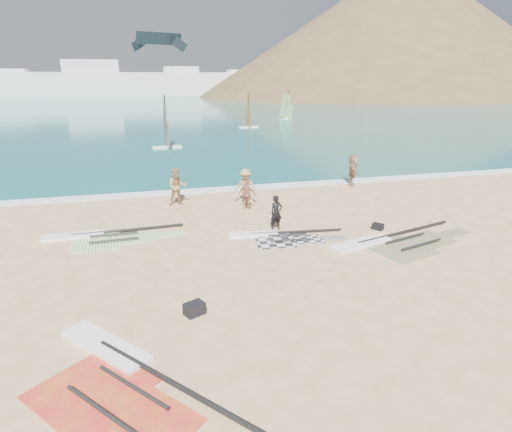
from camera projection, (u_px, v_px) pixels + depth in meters
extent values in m
plane|color=#E1B884|center=(316.00, 278.00, 14.19)|extent=(300.00, 300.00, 0.00)
cube|color=#0C5559|center=(156.00, 98.00, 135.56)|extent=(300.00, 240.00, 0.06)
cube|color=white|center=(237.00, 189.00, 25.50)|extent=(300.00, 1.20, 0.04)
cube|color=white|center=(93.00, 85.00, 145.99)|extent=(160.00, 8.00, 8.00)
cube|color=white|center=(12.00, 83.00, 139.75)|extent=(10.00, 7.00, 9.00)
cube|color=white|center=(92.00, 78.00, 145.38)|extent=(18.00, 7.00, 12.00)
cube|color=white|center=(181.00, 81.00, 152.99)|extent=(12.00, 7.00, 10.00)
cube|color=white|center=(249.00, 83.00, 159.23)|extent=(16.00, 7.00, 9.00)
cube|color=white|center=(300.00, 80.00, 163.79)|extent=(10.00, 7.00, 11.00)
cone|color=brown|center=(397.00, 96.00, 154.41)|extent=(143.00, 143.00, 45.00)
cone|color=brown|center=(460.00, 94.00, 172.12)|extent=(70.00, 70.00, 28.00)
cube|color=#29292B|center=(274.00, 241.00, 17.34)|extent=(1.71, 1.86, 0.04)
cube|color=#29292B|center=(307.00, 239.00, 17.53)|extent=(1.31, 1.23, 0.04)
cube|color=#29292B|center=(333.00, 238.00, 17.68)|extent=(1.07, 0.62, 0.04)
cylinder|color=black|center=(297.00, 232.00, 18.19)|extent=(3.91, 0.52, 0.09)
cylinder|color=black|center=(287.00, 235.00, 17.66)|extent=(1.62, 0.25, 0.07)
cylinder|color=black|center=(291.00, 240.00, 17.10)|extent=(1.62, 0.25, 0.07)
cube|color=white|center=(253.00, 235.00, 17.94)|extent=(2.09, 0.78, 0.12)
cube|color=#60BC24|center=(96.00, 242.00, 17.23)|extent=(1.92, 2.11, 0.04)
cube|color=#60BC24|center=(137.00, 238.00, 17.69)|extent=(1.48, 1.38, 0.04)
cube|color=#60BC24|center=(169.00, 234.00, 18.07)|extent=(1.24, 0.67, 0.04)
cylinder|color=black|center=(129.00, 230.00, 18.41)|extent=(4.65, 0.34, 0.11)
cylinder|color=black|center=(114.00, 234.00, 17.71)|extent=(1.92, 0.18, 0.08)
cylinder|color=black|center=(114.00, 240.00, 17.07)|extent=(1.92, 0.18, 0.08)
cube|color=white|center=(73.00, 236.00, 17.78)|extent=(2.46, 0.78, 0.12)
cube|color=#F75100|center=(399.00, 248.00, 16.63)|extent=(2.59, 2.75, 0.04)
cube|color=#F75100|center=(430.00, 240.00, 17.50)|extent=(1.94, 1.86, 0.04)
cube|color=#F75100|center=(453.00, 233.00, 18.22)|extent=(1.51, 1.03, 0.04)
cylinder|color=black|center=(405.00, 232.00, 18.16)|extent=(5.11, 1.52, 0.13)
cylinder|color=black|center=(405.00, 238.00, 17.30)|extent=(2.12, 0.67, 0.09)
cylinder|color=black|center=(422.00, 244.00, 16.64)|extent=(2.12, 0.67, 0.09)
cube|color=white|center=(361.00, 244.00, 16.97)|extent=(2.85, 1.45, 0.12)
cube|color=red|center=(94.00, 387.00, 9.16)|extent=(3.04, 3.01, 0.04)
cube|color=red|center=(151.00, 425.00, 8.16)|extent=(2.14, 2.16, 0.04)
cylinder|color=black|center=(177.00, 385.00, 9.11)|extent=(3.40, 4.09, 0.12)
cylinder|color=black|center=(132.00, 386.00, 8.99)|extent=(1.44, 1.72, 0.09)
cylinder|color=black|center=(100.00, 409.00, 8.37)|extent=(1.44, 1.72, 0.09)
cube|color=white|center=(105.00, 346.00, 10.50)|extent=(2.29, 2.56, 0.12)
cube|color=black|center=(194.00, 309.00, 11.98)|extent=(0.66, 0.59, 0.34)
cube|color=black|center=(378.00, 227.00, 18.69)|extent=(0.53, 0.56, 0.27)
imported|color=black|center=(276.00, 213.00, 18.53)|extent=(0.61, 0.46, 1.52)
imported|color=#A27F4F|center=(177.00, 187.00, 22.03)|extent=(0.97, 0.76, 1.97)
imported|color=#97774A|center=(246.00, 187.00, 22.15)|extent=(1.41, 1.17, 1.89)
imported|color=#AF665B|center=(247.00, 194.00, 21.47)|extent=(0.91, 0.88, 1.53)
imported|color=#A07755|center=(353.00, 170.00, 26.20)|extent=(1.34, 1.86, 1.94)
cube|color=white|center=(167.00, 147.00, 40.26)|extent=(2.77, 1.06, 0.16)
cube|color=#FC5324|center=(166.00, 133.00, 39.85)|extent=(0.39, 3.31, 2.95)
cube|color=#FC5324|center=(165.00, 110.00, 39.22)|extent=(0.25, 1.86, 2.05)
cylinder|color=black|center=(165.00, 121.00, 39.50)|extent=(0.21, 0.94, 4.68)
cube|color=white|center=(249.00, 127.00, 56.62)|extent=(2.58, 0.83, 0.15)
cube|color=red|center=(249.00, 117.00, 56.23)|extent=(0.16, 3.14, 2.79)
cube|color=red|center=(248.00, 102.00, 55.64)|extent=(0.12, 1.77, 1.94)
cylinder|color=black|center=(249.00, 109.00, 55.90)|extent=(0.13, 0.89, 4.43)
cube|color=white|center=(286.00, 119.00, 67.95)|extent=(2.44, 1.69, 0.14)
cube|color=#78CC26|center=(286.00, 111.00, 67.59)|extent=(1.36, 2.64, 2.60)
cube|color=#78CC26|center=(287.00, 100.00, 67.04)|extent=(0.79, 1.50, 1.81)
cylinder|color=black|center=(286.00, 105.00, 67.29)|extent=(0.46, 0.78, 4.12)
cube|color=black|center=(159.00, 38.00, 54.58)|extent=(5.96, 2.84, 1.48)
cube|color=black|center=(140.00, 43.00, 53.38)|extent=(1.82, 1.30, 1.87)
cube|color=black|center=(178.00, 45.00, 56.21)|extent=(2.12, 0.95, 1.87)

